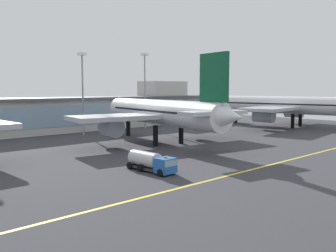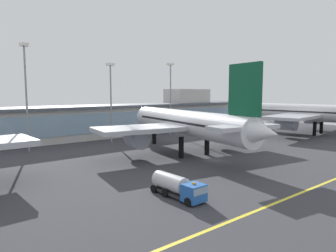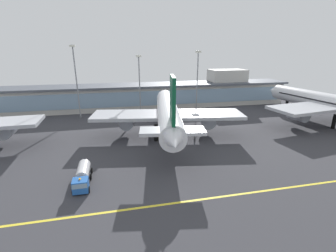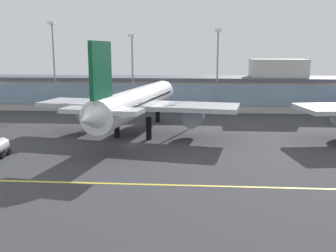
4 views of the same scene
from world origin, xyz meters
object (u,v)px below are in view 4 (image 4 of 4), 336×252
object	(u,v)px
airliner_near_right	(137,103)
apron_light_mast_centre	(132,62)
apron_light_mast_west	(54,55)
apron_light_mast_east	(218,59)

from	to	relation	value
airliner_near_right	apron_light_mast_centre	distance (m)	27.17
apron_light_mast_west	apron_light_mast_centre	distance (m)	21.98
airliner_near_right	apron_light_mast_centre	xyz separation A→B (m)	(-5.08, 25.61, 7.54)
apron_light_mast_east	apron_light_mast_west	bearing A→B (deg)	-178.58
apron_light_mast_east	apron_light_mast_centre	bearing A→B (deg)	-175.67
apron_light_mast_west	apron_light_mast_east	distance (m)	44.79
apron_light_mast_west	apron_light_mast_east	bearing A→B (deg)	1.42
apron_light_mast_centre	apron_light_mast_east	distance (m)	22.95
apron_light_mast_west	apron_light_mast_centre	xyz separation A→B (m)	(21.90, -0.62, -1.87)
apron_light_mast_east	airliner_near_right	bearing A→B (deg)	-123.04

